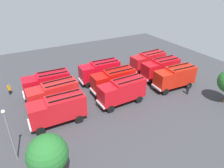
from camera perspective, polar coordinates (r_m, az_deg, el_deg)
name	(u,v)px	position (r m, az deg, el deg)	size (l,w,h in m)	color
ground_plane	(112,91)	(33.89, 0.00, -2.09)	(56.40, 56.40, 0.00)	#38383D
fire_truck_0	(148,61)	(40.93, 10.01, 6.34)	(7.30, 3.01, 3.88)	red
fire_truck_1	(100,71)	(36.09, -3.39, 3.69)	(7.28, 2.95, 3.88)	red
fire_truck_2	(47,83)	(33.44, -17.67, 0.23)	(7.29, 2.97, 3.88)	red
fire_truck_3	(161,68)	(38.17, 13.42, 4.35)	(7.24, 2.84, 3.88)	red
fire_truck_4	(113,80)	(32.87, 0.39, 1.17)	(7.22, 2.81, 3.88)	red
fire_truck_5	(53,94)	(30.18, -16.01, -2.68)	(7.27, 2.94, 3.88)	red
fire_truck_6	(175,77)	(35.46, 17.12, 1.95)	(7.33, 3.10, 3.88)	red
fire_truck_7	(122,91)	(29.88, 2.85, -1.83)	(7.27, 2.93, 3.88)	red
fire_truck_8	(58,109)	(26.82, -14.84, -6.71)	(7.25, 2.87, 3.88)	red
firefighter_0	(188,89)	(34.91, 20.38, -1.35)	(0.35, 0.47, 1.63)	black
firefighter_1	(9,89)	(36.56, -26.72, -1.32)	(0.46, 0.32, 1.65)	black
firefighter_2	(118,65)	(41.76, 1.63, 5.45)	(0.44, 0.48, 1.71)	black
tree_1	(48,155)	(19.00, -17.53, -18.24)	(3.55, 3.55, 5.50)	brown
traffic_cone_0	(152,74)	(40.12, 11.08, 2.88)	(0.41, 0.41, 0.58)	#F2600C
traffic_cone_1	(64,83)	(36.68, -13.25, 0.17)	(0.44, 0.44, 0.63)	#F2600C
lamppost	(9,132)	(22.59, -26.74, -11.80)	(0.36, 0.36, 6.24)	slate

